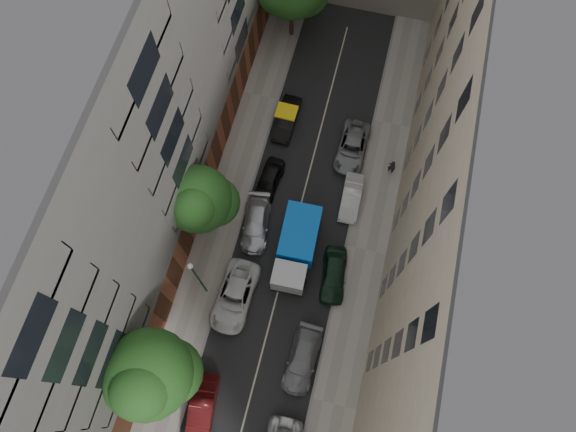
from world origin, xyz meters
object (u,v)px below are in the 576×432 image
(tarp_truck, at_px, (297,247))
(car_right_2, at_px, (334,275))
(car_right_4, at_px, (352,147))
(tree_mid, at_px, (199,202))
(car_left_5, at_px, (287,119))
(tree_near, at_px, (150,376))
(pedestrian, at_px, (392,167))
(car_left_2, at_px, (235,296))
(lamp_post, at_px, (197,276))
(car_left_4, at_px, (269,181))
(car_left_3, at_px, (256,224))
(car_left_1, at_px, (202,409))
(car_right_3, at_px, (351,198))
(car_right_1, at_px, (302,360))

(tarp_truck, height_order, car_right_2, tarp_truck)
(car_right_4, distance_m, tree_mid, 13.37)
(car_left_5, relative_size, car_right_2, 0.99)
(car_left_5, bearing_deg, tarp_truck, -70.64)
(car_left_5, relative_size, tree_near, 0.45)
(tarp_truck, bearing_deg, pedestrian, 54.22)
(tree_near, bearing_deg, car_right_4, 68.25)
(car_left_2, distance_m, car_left_5, 14.80)
(tree_mid, distance_m, lamp_post, 4.90)
(car_left_4, bearing_deg, tree_mid, -121.53)
(car_left_3, bearing_deg, car_left_4, 81.84)
(car_right_4, height_order, pedestrian, pedestrian)
(car_left_3, bearing_deg, car_right_2, -28.72)
(car_left_1, bearing_deg, car_left_4, 83.79)
(tree_mid, xyz_separation_m, lamp_post, (1.20, -4.69, -0.75))
(car_left_4, relative_size, car_right_3, 0.99)
(car_left_1, xyz_separation_m, car_right_2, (6.40, 10.80, -0.01))
(car_right_4, distance_m, pedestrian, 3.47)
(tarp_truck, relative_size, car_left_4, 1.56)
(car_left_5, height_order, car_right_1, car_left_5)
(car_left_1, height_order, car_left_4, car_left_1)
(car_left_1, relative_size, lamp_post, 0.66)
(car_right_2, bearing_deg, car_right_3, 83.53)
(car_left_5, height_order, pedestrian, pedestrian)
(car_right_2, relative_size, tree_mid, 0.58)
(car_left_4, height_order, car_right_3, car_left_4)
(car_right_1, bearing_deg, car_left_1, -138.23)
(car_left_2, xyz_separation_m, car_left_3, (0.00, 5.60, -0.06))
(tree_near, bearing_deg, car_left_4, 81.23)
(car_right_3, distance_m, pedestrian, 4.02)
(car_left_5, bearing_deg, car_right_4, -10.67)
(car_left_5, distance_m, lamp_post, 15.38)
(car_right_3, xyz_separation_m, tree_mid, (-9.76, -4.71, 4.39))
(car_left_3, distance_m, car_right_2, 6.84)
(car_left_4, bearing_deg, pedestrian, 25.69)
(car_right_4, relative_size, tree_near, 0.52)
(car_left_5, xyz_separation_m, pedestrian, (8.90, -2.26, 0.25))
(car_left_2, distance_m, car_right_4, 14.71)
(car_left_3, bearing_deg, car_left_5, 81.84)
(car_right_3, height_order, tree_mid, tree_mid)
(car_left_3, height_order, car_left_4, car_left_3)
(car_left_1, bearing_deg, car_left_5, 83.79)
(pedestrian, bearing_deg, tree_near, 74.84)
(car_left_3, xyz_separation_m, car_right_2, (6.40, -2.40, 0.05))
(car_left_1, distance_m, car_left_5, 22.40)
(lamp_post, distance_m, pedestrian, 17.05)
(car_left_1, distance_m, car_left_2, 7.60)
(car_left_2, height_order, car_right_2, car_left_2)
(tarp_truck, height_order, car_left_2, tarp_truck)
(car_left_5, height_order, car_right_4, car_left_5)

